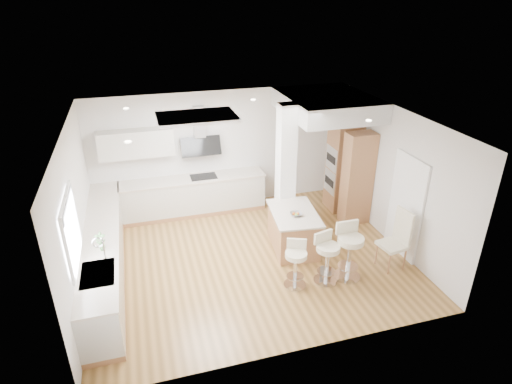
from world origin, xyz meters
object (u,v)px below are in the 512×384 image
object	(u,v)px
bar_stool_a	(296,262)
dining_chair	(398,237)
peninsula	(293,230)
bar_stool_c	(349,248)
bar_stool_b	(327,256)

from	to	relation	value
bar_stool_a	dining_chair	world-z (taller)	dining_chair
peninsula	bar_stool_c	xyz separation A→B (m)	(0.60, -1.22, 0.20)
bar_stool_a	bar_stool_b	xyz separation A→B (m)	(0.57, -0.04, 0.04)
bar_stool_b	dining_chair	world-z (taller)	dining_chair
peninsula	bar_stool_c	size ratio (longest dim) A/B	1.30
peninsula	bar_stool_a	xyz separation A→B (m)	(-0.41, -1.19, 0.09)
peninsula	dining_chair	world-z (taller)	dining_chair
bar_stool_a	dining_chair	distance (m)	2.05
bar_stool_a	bar_stool_c	size ratio (longest dim) A/B	0.82
dining_chair	bar_stool_c	bearing A→B (deg)	175.26
bar_stool_a	bar_stool_b	distance (m)	0.58
bar_stool_a	dining_chair	xyz separation A→B (m)	(2.05, 0.04, 0.13)
peninsula	bar_stool_b	size ratio (longest dim) A/B	1.46
bar_stool_b	dining_chair	distance (m)	1.48
peninsula	bar_stool_c	distance (m)	1.38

